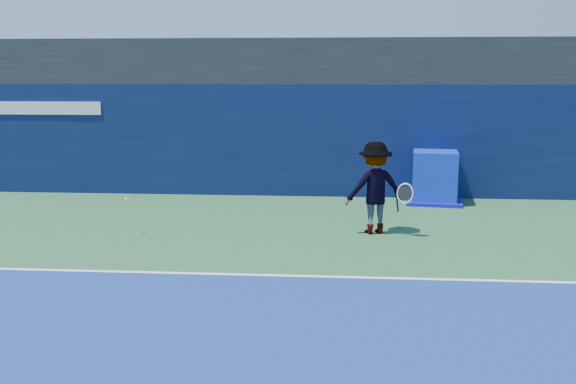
{
  "coord_description": "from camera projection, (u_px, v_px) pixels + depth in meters",
  "views": [
    {
      "loc": [
        1.67,
        -7.06,
        3.27
      ],
      "look_at": [
        0.72,
        5.2,
        1.0
      ],
      "focal_mm": 40.0,
      "sensor_mm": 36.0,
      "label": 1
    }
  ],
  "objects": [
    {
      "name": "stadium_band",
      "position": [
        280.0,
        62.0,
        18.26
      ],
      "size": [
        36.0,
        3.0,
        1.2
      ],
      "primitive_type": "cube",
      "color": "black",
      "rests_on": "back_wall_assembly"
    },
    {
      "name": "ground",
      "position": [
        194.0,
        352.0,
        7.64
      ],
      "size": [
        80.0,
        80.0,
        0.0
      ],
      "primitive_type": "plane",
      "color": "#295B35",
      "rests_on": "ground"
    },
    {
      "name": "baseline",
      "position": [
        234.0,
        274.0,
        10.58
      ],
      "size": [
        24.0,
        0.1,
        0.01
      ],
      "primitive_type": "cube",
      "color": "white",
      "rests_on": "ground"
    },
    {
      "name": "tennis_player",
      "position": [
        375.0,
        188.0,
        13.23
      ],
      "size": [
        1.46,
        1.03,
        1.91
      ],
      "color": "white",
      "rests_on": "ground"
    },
    {
      "name": "back_wall_assembly",
      "position": [
        277.0,
        139.0,
        17.66
      ],
      "size": [
        36.0,
        1.03,
        3.0
      ],
      "color": "#0B153D",
      "rests_on": "ground"
    },
    {
      "name": "equipment_cart",
      "position": [
        434.0,
        179.0,
        16.48
      ],
      "size": [
        1.54,
        1.54,
        1.33
      ],
      "color": "#0D24B9",
      "rests_on": "ground"
    },
    {
      "name": "tennis_ball",
      "position": [
        126.0,
        199.0,
        13.17
      ],
      "size": [
        0.07,
        0.07,
        0.07
      ],
      "color": "#E4FA1B",
      "rests_on": "ground"
    }
  ]
}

